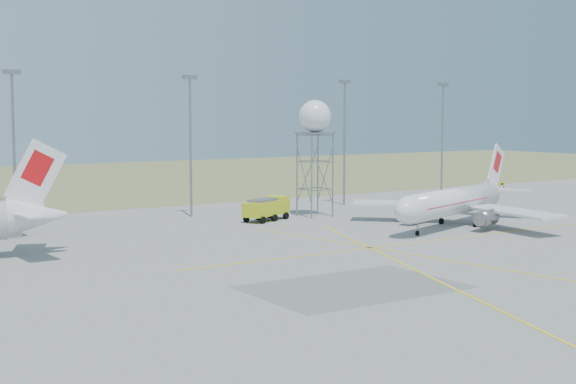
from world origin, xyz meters
TOP-DOWN VIEW (x-y plane):
  - grass_strip at (0.00, 140.00)m, footprint 400.00×120.00m
  - mast_a at (-35.00, 66.00)m, footprint 2.20×0.50m
  - mast_b at (-10.00, 66.00)m, footprint 2.20×0.50m
  - mast_c at (18.00, 66.00)m, footprint 2.20×0.50m
  - mast_d at (40.00, 66.00)m, footprint 2.20×0.50m
  - taxi_sign_near at (55.60, 72.00)m, footprint 1.60×0.17m
  - taxi_sign_far at (62.60, 72.00)m, footprint 1.60×0.17m
  - airliner_main at (14.60, 37.50)m, footprint 30.52×28.75m
  - radar_tower at (5.37, 56.56)m, footprint 4.68×4.68m
  - fire_truck at (-2.94, 56.37)m, footprint 8.46×5.65m

SIDE VIEW (x-z plane):
  - grass_strip at x=0.00m, z-range 0.00..0.03m
  - taxi_sign_near at x=55.60m, z-range 0.29..1.49m
  - taxi_sign_far at x=62.60m, z-range 0.29..1.49m
  - fire_truck at x=-2.94m, z-range -0.06..3.16m
  - airliner_main at x=14.60m, z-range -2.06..8.60m
  - radar_tower at x=5.37m, z-range 1.04..17.99m
  - mast_a at x=-35.00m, z-range 1.82..22.32m
  - mast_b at x=-10.00m, z-range 1.82..22.32m
  - mast_c at x=18.00m, z-range 1.82..22.32m
  - mast_d at x=40.00m, z-range 1.82..22.32m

